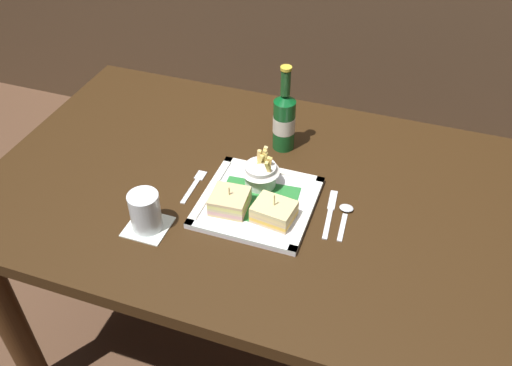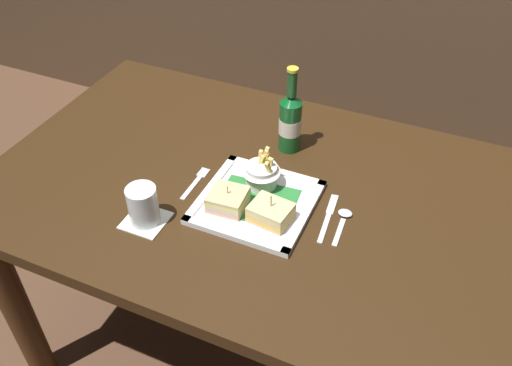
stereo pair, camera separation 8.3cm
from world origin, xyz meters
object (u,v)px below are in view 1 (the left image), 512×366
fork (195,184)px  spoon (345,213)px  square_plate (258,202)px  knife (330,212)px  beer_bottle (284,119)px  sandwich_half_left (230,201)px  fries_cup (260,172)px  dining_table (255,220)px  sandwich_half_right (274,212)px  water_glass (146,214)px

fork → spoon: size_ratio=1.06×
square_plate → knife: bearing=10.2°
knife → spoon: 0.04m
beer_bottle → fork: bearing=-125.6°
sandwich_half_left → beer_bottle: (0.05, 0.30, 0.06)m
beer_bottle → fries_cup: bearing=-91.0°
dining_table → fork: fork is taller
sandwich_half_left → sandwich_half_right: size_ratio=0.90×
dining_table → square_plate: 0.15m
square_plate → dining_table: bearing=115.7°
fries_cup → fork: size_ratio=0.79×
square_plate → fork: (-0.18, 0.02, -0.00)m
fries_cup → spoon: 0.23m
beer_bottle → square_plate: bearing=-87.6°
sandwich_half_left → water_glass: 0.20m
sandwich_half_left → spoon: sandwich_half_left is taller
sandwich_half_left → fries_cup: (0.04, 0.11, 0.02)m
sandwich_half_right → knife: bearing=32.2°
sandwich_half_left → water_glass: water_glass is taller
sandwich_half_right → sandwich_half_left: bearing=-180.0°
square_plate → fork: size_ratio=2.07×
sandwich_half_right → fork: (-0.24, 0.06, -0.03)m
fries_cup → sandwich_half_left: bearing=-111.9°
fries_cup → dining_table: bearing=175.1°
square_plate → sandwich_half_left: sandwich_half_left is taller
fork → sandwich_half_right: bearing=-14.4°
square_plate → sandwich_half_left: 0.08m
knife → spoon: bearing=6.8°
sandwich_half_left → spoon: (0.27, 0.08, -0.03)m
fries_cup → sandwich_half_right: bearing=-56.5°
beer_bottle → spoon: 0.32m
spoon → beer_bottle: bearing=136.3°
sandwich_half_right → water_glass: bearing=-156.9°
sandwich_half_left → fork: bearing=153.7°
square_plate → sandwich_half_left: size_ratio=2.94×
dining_table → knife: 0.24m
fries_cup → water_glass: size_ratio=1.07×
square_plate → sandwich_half_right: size_ratio=2.65×
spoon → square_plate: bearing=-170.4°
sandwich_half_right → spoon: (0.16, 0.08, -0.03)m
dining_table → fork: 0.20m
beer_bottle → spoon: size_ratio=2.00×
square_plate → sandwich_half_right: bearing=-38.1°
fries_cup → water_glass: 0.30m
sandwich_half_left → spoon: size_ratio=0.74×
sandwich_half_left → beer_bottle: 0.31m
beer_bottle → sandwich_half_left: bearing=-98.8°
water_glass → fork: water_glass is taller
sandwich_half_right → beer_bottle: size_ratio=0.41×
sandwich_half_left → fries_cup: bearing=68.1°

